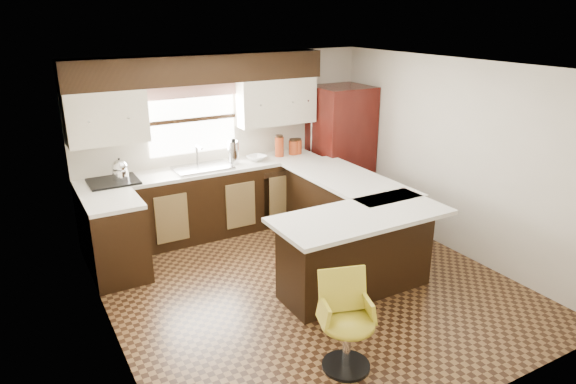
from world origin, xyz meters
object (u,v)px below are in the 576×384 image
refrigerator (340,149)px  peninsula_long (343,215)px  peninsula_return (356,253)px  bar_chair (348,325)px

refrigerator → peninsula_long: bearing=-122.6°
peninsula_long → peninsula_return: size_ratio=1.18×
peninsula_long → peninsula_return: same height
peninsula_return → peninsula_long: bearing=61.7°
peninsula_long → refrigerator: refrigerator is taller
refrigerator → bar_chair: bearing=-123.7°
peninsula_long → refrigerator: size_ratio=1.03×
refrigerator → bar_chair: 3.88m
refrigerator → bar_chair: size_ratio=2.19×
peninsula_return → bar_chair: peninsula_return is taller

